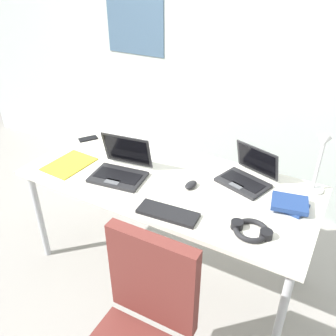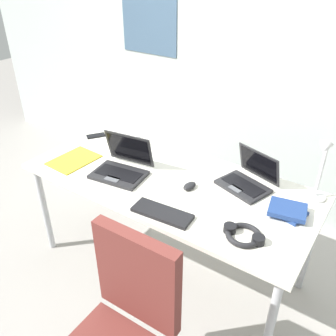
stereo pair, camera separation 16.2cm
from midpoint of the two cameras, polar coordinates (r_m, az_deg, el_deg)
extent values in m
plane|color=gray|center=(2.70, -1.78, -15.08)|extent=(12.00, 12.00, 0.00)
cube|color=#B2BCB7|center=(2.93, 9.43, 18.00)|extent=(6.00, 0.12, 2.60)
cube|color=#3F5972|center=(3.25, -6.94, 23.94)|extent=(0.56, 0.01, 0.76)
cube|color=silver|center=(2.23, -2.08, -2.13)|extent=(1.80, 0.80, 0.03)
cylinder|color=#B2B5BA|center=(2.73, -21.24, -7.17)|extent=(0.04, 0.04, 0.71)
cylinder|color=#B2B5BA|center=(2.03, 14.95, -22.16)|extent=(0.04, 0.04, 0.71)
cylinder|color=#B2B5BA|center=(3.10, -12.07, -0.59)|extent=(0.04, 0.04, 0.71)
cylinder|color=#B2B5BA|center=(2.51, 19.38, -10.54)|extent=(0.04, 0.04, 0.71)
cylinder|color=white|center=(2.25, 19.96, -3.20)|extent=(0.12, 0.12, 0.02)
cylinder|color=white|center=(2.16, 20.80, 0.69)|extent=(0.02, 0.02, 0.34)
cylinder|color=white|center=(2.05, 21.46, 4.28)|extent=(0.01, 0.08, 0.01)
cone|color=white|center=(2.02, 21.25, 3.84)|extent=(0.07, 0.09, 0.09)
cube|color=#232326|center=(2.20, 9.68, -2.37)|extent=(0.34, 0.28, 0.02)
cube|color=black|center=(2.20, 9.70, -2.12)|extent=(0.28, 0.18, 0.00)
cube|color=#595B60|center=(2.15, 8.63, -2.77)|extent=(0.09, 0.07, 0.00)
cube|color=#232326|center=(2.24, 11.91, 1.13)|extent=(0.29, 0.14, 0.19)
cube|color=black|center=(2.23, 11.83, 1.12)|extent=(0.26, 0.12, 0.16)
cube|color=#232326|center=(2.26, -9.95, -1.47)|extent=(0.35, 0.27, 0.02)
cube|color=black|center=(2.25, -9.98, -1.22)|extent=(0.30, 0.16, 0.00)
cube|color=#595B60|center=(2.20, -10.91, -2.17)|extent=(0.10, 0.06, 0.00)
cube|color=#232326|center=(2.30, -8.51, 2.74)|extent=(0.33, 0.11, 0.22)
cube|color=black|center=(2.30, -8.58, 2.71)|extent=(0.30, 0.09, 0.18)
cube|color=black|center=(1.94, -2.44, -7.20)|extent=(0.34, 0.15, 0.02)
ellipsoid|color=black|center=(2.14, 1.48, -2.72)|extent=(0.07, 0.10, 0.03)
cube|color=black|center=(2.78, -14.16, 4.48)|extent=(0.13, 0.15, 0.01)
torus|color=black|center=(1.85, 10.54, -9.74)|extent=(0.18, 0.18, 0.03)
cylinder|color=black|center=(1.87, 8.38, -8.92)|extent=(0.06, 0.06, 0.04)
cylinder|color=black|center=(1.84, 12.78, -10.27)|extent=(0.06, 0.06, 0.04)
cylinder|color=gold|center=(2.60, -7.37, 3.93)|extent=(0.04, 0.04, 0.06)
cylinder|color=white|center=(2.58, -7.43, 4.71)|extent=(0.04, 0.04, 0.01)
cube|color=navy|center=(2.07, 16.73, -5.83)|extent=(0.19, 0.17, 0.02)
cube|color=navy|center=(2.05, 16.55, -5.41)|extent=(0.22, 0.19, 0.03)
cube|color=gold|center=(2.48, -17.15, 0.55)|extent=(0.25, 0.32, 0.01)
cube|color=brown|center=(1.64, -5.39, -17.16)|extent=(0.42, 0.07, 0.48)
camera|label=1|loc=(0.08, -92.12, -1.29)|focal=38.60mm
camera|label=2|loc=(0.08, 87.88, 1.29)|focal=38.60mm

